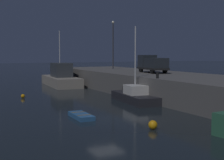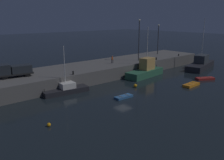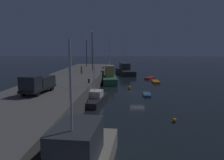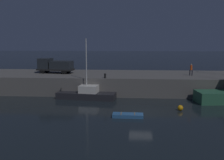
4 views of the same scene
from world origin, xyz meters
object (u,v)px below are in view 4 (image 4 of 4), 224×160
mooring_buoy_mid (180,108)px  bollard_west (105,76)px  rowboat_white_mid (128,115)px  fishing_boat_white (87,94)px  utility_truck (55,65)px  dockworker (191,69)px

mooring_buoy_mid → bollard_west: (-9.02, 6.53, 2.62)m
rowboat_white_mid → fishing_boat_white: bearing=124.0°
rowboat_white_mid → bollard_west: bearing=108.9°
fishing_boat_white → bollard_west: (2.33, 1.21, 2.29)m
fishing_boat_white → utility_truck: size_ratio=1.37×
rowboat_white_mid → bollard_west: 10.39m
rowboat_white_mid → dockworker: (9.02, 13.07, 3.42)m
dockworker → bollard_west: 12.81m
utility_truck → bollard_west: (8.38, -4.92, -0.90)m
mooring_buoy_mid → fishing_boat_white: bearing=154.9°
fishing_boat_white → dockworker: (14.60, 4.81, 2.95)m
fishing_boat_white → dockworker: bearing=18.2°
dockworker → bollard_west: dockworker is taller
rowboat_white_mid → dockworker: dockworker is taller
fishing_boat_white → utility_truck: 9.18m
utility_truck → mooring_buoy_mid: bearing=-33.4°
fishing_boat_white → bollard_west: bearing=27.4°
utility_truck → dockworker: utility_truck is taller
fishing_boat_white → rowboat_white_mid: bearing=-56.0°
fishing_boat_white → dockworker: 15.65m
fishing_boat_white → mooring_buoy_mid: size_ratio=12.99×
dockworker → fishing_boat_white: bearing=-161.8°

